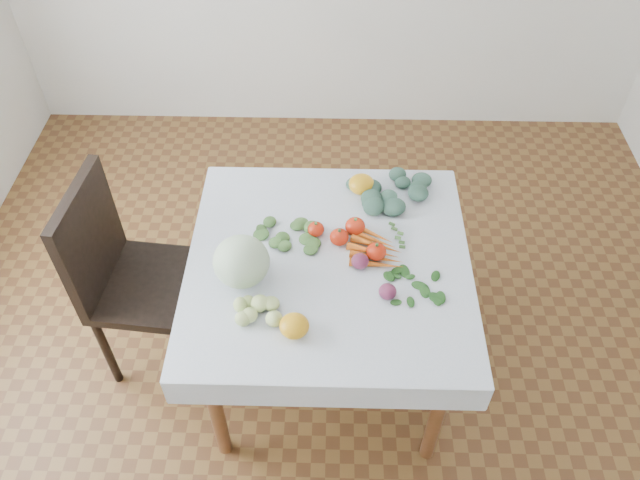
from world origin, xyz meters
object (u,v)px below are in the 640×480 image
object	(u,v)px
chair	(126,270)
cabbage	(241,262)
carrot_bunch	(374,248)
table	(329,277)
heirloom_back	(362,184)

from	to	relation	value
chair	cabbage	distance (m)	0.63
chair	carrot_bunch	xyz separation A→B (m)	(1.05, -0.02, 0.19)
table	chair	world-z (taller)	chair
table	chair	bearing A→B (deg)	174.90
cabbage	heirloom_back	size ratio (longest dim) A/B	1.88
table	heirloom_back	xyz separation A→B (m)	(0.14, 0.41, 0.14)
cabbage	carrot_bunch	bearing A→B (deg)	16.74
chair	cabbage	size ratio (longest dim) A/B	4.72
chair	carrot_bunch	distance (m)	1.07
chair	carrot_bunch	bearing A→B (deg)	-1.18
cabbage	heirloom_back	bearing A→B (deg)	47.61
chair	cabbage	xyz separation A→B (m)	(0.54, -0.17, 0.27)
table	heirloom_back	size ratio (longest dim) A/B	8.72
cabbage	table	bearing A→B (deg)	16.46
cabbage	heirloom_back	world-z (taller)	cabbage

